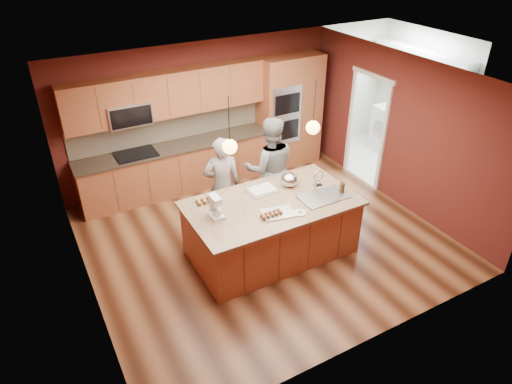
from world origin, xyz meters
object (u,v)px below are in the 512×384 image
person_left (222,185)px  stand_mixer (216,208)px  island (272,227)px  mixing_bowl (289,180)px  person_right (270,169)px

person_left → stand_mixer: size_ratio=4.94×
island → mixing_bowl: 0.79m
person_right → stand_mixer: person_right is taller
person_left → person_right: size_ratio=0.91×
person_right → stand_mixer: bearing=53.6°
person_left → person_right: (0.90, 0.00, 0.08)m
island → mixing_bowl: size_ratio=9.44×
mixing_bowl → person_left: bearing=141.6°
person_left → island: bearing=124.5°
island → stand_mixer: (-0.91, 0.04, 0.60)m
island → mixing_bowl: bearing=31.4°
island → person_left: 1.10m
person_right → stand_mixer: (-1.42, -0.92, 0.16)m
stand_mixer → person_right: bearing=32.0°
person_left → mixing_bowl: (0.86, -0.68, 0.20)m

